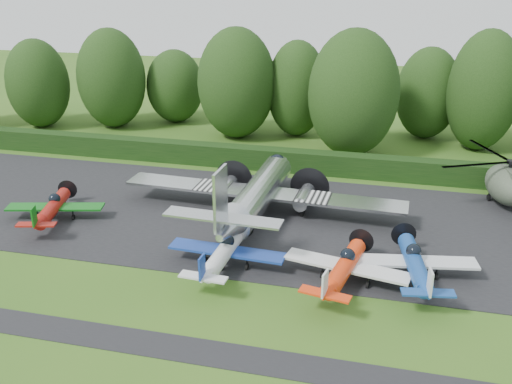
% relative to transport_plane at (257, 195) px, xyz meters
% --- Properties ---
extents(ground, '(160.00, 160.00, 0.00)m').
position_rel_transport_plane_xyz_m(ground, '(0.91, -10.09, -1.97)').
color(ground, '#305B19').
rests_on(ground, ground).
extents(apron, '(70.00, 18.00, 0.01)m').
position_rel_transport_plane_xyz_m(apron, '(0.91, -0.09, -1.97)').
color(apron, black).
rests_on(apron, ground).
extents(taxiway_verge, '(70.00, 2.00, 0.00)m').
position_rel_transport_plane_xyz_m(taxiway_verge, '(0.91, -16.09, -1.97)').
color(taxiway_verge, black).
rests_on(taxiway_verge, ground).
extents(hedgerow, '(90.00, 1.60, 2.00)m').
position_rel_transport_plane_xyz_m(hedgerow, '(0.91, 10.91, -1.97)').
color(hedgerow, black).
rests_on(hedgerow, ground).
extents(transport_plane, '(22.03, 16.89, 7.06)m').
position_rel_transport_plane_xyz_m(transport_plane, '(0.00, 0.00, 0.00)').
color(transport_plane, silver).
rests_on(transport_plane, ground).
extents(light_plane_red, '(7.20, 7.57, 2.77)m').
position_rel_transport_plane_xyz_m(light_plane_red, '(-14.71, -4.06, -0.82)').
color(light_plane_red, maroon).
rests_on(light_plane_red, ground).
extents(light_plane_white, '(7.60, 7.99, 2.92)m').
position_rel_transport_plane_xyz_m(light_plane_white, '(-0.28, -7.83, -0.75)').
color(light_plane_white, silver).
rests_on(light_plane_white, ground).
extents(light_plane_orange, '(7.70, 8.10, 2.96)m').
position_rel_transport_plane_xyz_m(light_plane_orange, '(7.27, -8.03, -0.74)').
color(light_plane_orange, red).
rests_on(light_plane_orange, ground).
extents(light_plane_blue, '(7.82, 8.22, 3.00)m').
position_rel_transport_plane_xyz_m(light_plane_blue, '(11.40, -6.56, -0.72)').
color(light_plane_blue, navy).
rests_on(light_plane_blue, ground).
extents(helicopter, '(11.71, 13.71, 3.77)m').
position_rel_transport_plane_xyz_m(helicopter, '(18.67, 7.02, 0.06)').
color(helicopter, '#3B4535').
rests_on(helicopter, ground).
extents(tree_0, '(7.12, 7.12, 12.15)m').
position_rel_transport_plane_xyz_m(tree_0, '(18.04, 21.78, 4.09)').
color(tree_0, black).
rests_on(tree_0, ground).
extents(tree_1, '(7.02, 7.02, 10.09)m').
position_rel_transport_plane_xyz_m(tree_1, '(-30.30, 18.99, 3.07)').
color(tree_1, black).
rests_on(tree_1, ground).
extents(tree_3, '(6.72, 6.72, 9.83)m').
position_rel_transport_plane_xyz_m(tree_3, '(12.89, 24.81, 2.94)').
color(tree_3, black).
rests_on(tree_3, ground).
extents(tree_4, '(8.35, 8.35, 11.85)m').
position_rel_transport_plane_xyz_m(tree_4, '(-7.11, 20.29, 3.95)').
color(tree_4, black).
rests_on(tree_4, ground).
extents(tree_5, '(7.71, 7.71, 11.26)m').
position_rel_transport_plane_xyz_m(tree_5, '(-22.06, 20.98, 3.65)').
color(tree_5, black).
rests_on(tree_5, ground).
extents(tree_6, '(6.71, 6.71, 8.57)m').
position_rel_transport_plane_xyz_m(tree_6, '(-15.87, 24.68, 2.31)').
color(tree_6, black).
rests_on(tree_6, ground).
extents(tree_8, '(8.83, 8.83, 12.41)m').
position_rel_transport_plane_xyz_m(tree_8, '(5.53, 17.03, 4.23)').
color(tree_8, black).
rests_on(tree_8, ground).
extents(tree_9, '(6.45, 6.45, 10.42)m').
position_rel_transport_plane_xyz_m(tree_9, '(-0.91, 22.37, 3.23)').
color(tree_9, black).
rests_on(tree_9, ground).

